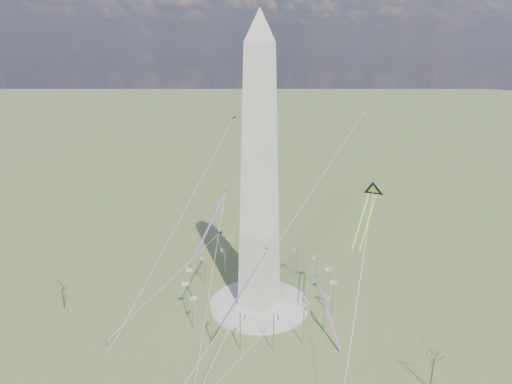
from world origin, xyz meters
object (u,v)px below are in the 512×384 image
Objects in this scene: tree_near at (435,356)px; kite_delta_black at (372,194)px; washington_monument at (259,178)px; person_west at (106,343)px.

kite_delta_black is at bearing 155.35° from tree_near.
washington_monument is 73.15m from tree_near.
tree_near is 0.80× the size of kite_delta_black.
tree_near reaches higher than person_west.
washington_monument is 5.28× the size of kite_delta_black.
washington_monument is 6.64× the size of tree_near.
washington_monument reaches higher than tree_near.
washington_monument is at bearing -89.52° from person_west.
kite_delta_black reaches higher than tree_near.
tree_near is (62.55, -7.27, -37.21)m from washington_monument.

